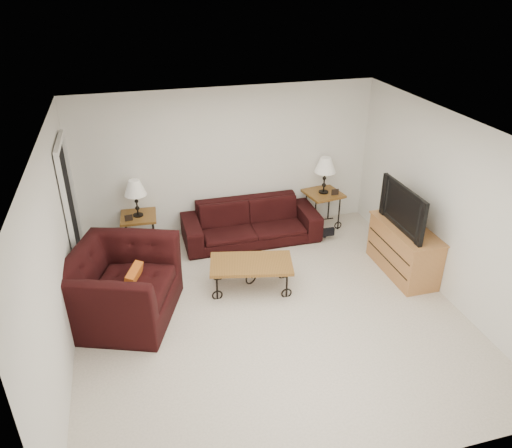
{
  "coord_description": "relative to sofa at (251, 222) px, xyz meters",
  "views": [
    {
      "loc": [
        -1.57,
        -5.07,
        4.13
      ],
      "look_at": [
        0.0,
        0.7,
        1.0
      ],
      "focal_mm": 34.46,
      "sensor_mm": 36.0,
      "label": 1
    }
  ],
  "objects": [
    {
      "name": "backpack",
      "position": [
        1.24,
        -0.28,
        -0.12
      ],
      "size": [
        0.38,
        0.33,
        0.42
      ],
      "primitive_type": "ellipsoid",
      "rotation": [
        0.0,
        0.0,
        -0.27
      ],
      "color": "black",
      "rests_on": "ground"
    },
    {
      "name": "ground",
      "position": [
        -0.27,
        -2.02,
        -0.33
      ],
      "size": [
        5.0,
        5.0,
        0.0
      ],
      "primitive_type": "plane",
      "color": "beige",
      "rests_on": "ground"
    },
    {
      "name": "tv_stand",
      "position": [
        1.96,
        -1.56,
        0.05
      ],
      "size": [
        0.53,
        1.26,
        0.76
      ],
      "primitive_type": "cube",
      "color": "#B67943",
      "rests_on": "ground"
    },
    {
      "name": "wall_front",
      "position": [
        -0.27,
        -4.52,
        0.92
      ],
      "size": [
        5.0,
        0.02,
        2.5
      ],
      "primitive_type": "cube",
      "color": "silver",
      "rests_on": "ground"
    },
    {
      "name": "doorway",
      "position": [
        -2.74,
        -0.37,
        0.69
      ],
      "size": [
        0.08,
        0.94,
        2.04
      ],
      "primitive_type": "cube",
      "color": "black",
      "rests_on": "ground"
    },
    {
      "name": "side_table_left",
      "position": [
        -1.82,
        0.18,
        -0.03
      ],
      "size": [
        0.59,
        0.59,
        0.61
      ],
      "primitive_type": "cube",
      "rotation": [
        0.0,
        0.0,
        -0.07
      ],
      "color": "brown",
      "rests_on": "ground"
    },
    {
      "name": "armchair",
      "position": [
        -2.15,
        -1.55,
        0.14
      ],
      "size": [
        1.7,
        1.81,
        0.94
      ],
      "primitive_type": "imported",
      "rotation": [
        0.0,
        0.0,
        1.21
      ],
      "color": "black",
      "rests_on": "ground"
    },
    {
      "name": "wall_right",
      "position": [
        2.23,
        -2.02,
        0.92
      ],
      "size": [
        0.02,
        5.0,
        2.5
      ],
      "primitive_type": "cube",
      "color": "silver",
      "rests_on": "ground"
    },
    {
      "name": "throw_pillow",
      "position": [
        -2.0,
        -1.6,
        0.19
      ],
      "size": [
        0.26,
        0.44,
        0.43
      ],
      "primitive_type": "cube",
      "rotation": [
        0.0,
        0.0,
        1.21
      ],
      "color": "#AF4316",
      "rests_on": "armchair"
    },
    {
      "name": "wall_back",
      "position": [
        -0.27,
        0.48,
        0.92
      ],
      "size": [
        5.0,
        0.02,
        2.5
      ],
      "primitive_type": "cube",
      "color": "silver",
      "rests_on": "ground"
    },
    {
      "name": "photo_frame_right",
      "position": [
        1.51,
        0.03,
        0.36
      ],
      "size": [
        0.13,
        0.02,
        0.11
      ],
      "primitive_type": "cube",
      "rotation": [
        0.0,
        0.0,
        -0.05
      ],
      "color": "black",
      "rests_on": "side_table_right"
    },
    {
      "name": "wall_left",
      "position": [
        -2.77,
        -2.02,
        0.92
      ],
      "size": [
        0.02,
        5.0,
        2.5
      ],
      "primitive_type": "cube",
      "color": "silver",
      "rests_on": "ground"
    },
    {
      "name": "television",
      "position": [
        1.94,
        -1.56,
        0.75
      ],
      "size": [
        0.15,
        1.13,
        0.65
      ],
      "primitive_type": "imported",
      "rotation": [
        0.0,
        0.0,
        -1.57
      ],
      "color": "black",
      "rests_on": "tv_stand"
    },
    {
      "name": "coffee_table",
      "position": [
        -0.36,
        -1.39,
        -0.11
      ],
      "size": [
        1.27,
        0.86,
        0.43
      ],
      "primitive_type": "cube",
      "rotation": [
        0.0,
        0.0,
        -0.22
      ],
      "color": "brown",
      "rests_on": "ground"
    },
    {
      "name": "sofa",
      "position": [
        0.0,
        0.0,
        0.0
      ],
      "size": [
        2.27,
        0.89,
        0.66
      ],
      "primitive_type": "imported",
      "color": "black",
      "rests_on": "ground"
    },
    {
      "name": "lamp_right",
      "position": [
        1.36,
        0.18,
        0.63
      ],
      "size": [
        0.42,
        0.42,
        0.64
      ],
      "primitive_type": null,
      "rotation": [
        0.0,
        0.0,
        0.16
      ],
      "color": "black",
      "rests_on": "side_table_right"
    },
    {
      "name": "photo_frame_left",
      "position": [
        -1.97,
        0.03,
        0.33
      ],
      "size": [
        0.12,
        0.03,
        0.1
      ],
      "primitive_type": "cube",
      "rotation": [
        0.0,
        0.0,
        0.11
      ],
      "color": "black",
      "rests_on": "side_table_left"
    },
    {
      "name": "lamp_left",
      "position": [
        -1.82,
        0.18,
        0.58
      ],
      "size": [
        0.37,
        0.37,
        0.61
      ],
      "primitive_type": null,
      "rotation": [
        0.0,
        0.0,
        -0.07
      ],
      "color": "black",
      "rests_on": "side_table_left"
    },
    {
      "name": "side_table_right",
      "position": [
        1.36,
        0.18,
        -0.01
      ],
      "size": [
        0.67,
        0.67,
        0.64
      ],
      "primitive_type": "cube",
      "rotation": [
        0.0,
        0.0,
        0.16
      ],
      "color": "brown",
      "rests_on": "ground"
    },
    {
      "name": "ceiling",
      "position": [
        -0.27,
        -2.02,
        2.17
      ],
      "size": [
        5.0,
        5.0,
        0.0
      ],
      "primitive_type": "plane",
      "color": "white",
      "rests_on": "wall_back"
    }
  ]
}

